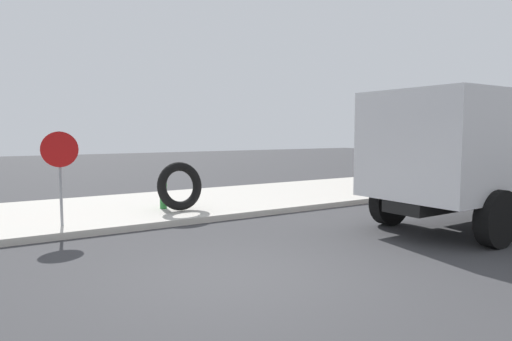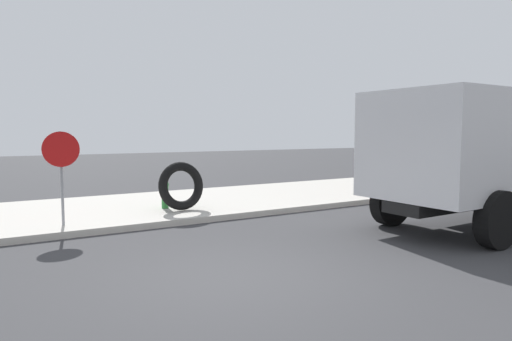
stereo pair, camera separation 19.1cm
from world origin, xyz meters
TOP-DOWN VIEW (x-y plane):
  - ground_plane at (0.00, 0.00)m, footprint 80.00×80.00m
  - sidewalk_curb at (0.00, 6.50)m, footprint 36.00×5.00m
  - fire_hydrant at (0.89, 5.64)m, footprint 0.21×0.47m
  - loose_tire at (1.14, 5.12)m, footprint 1.28×0.51m
  - stop_sign at (-1.75, 4.70)m, footprint 0.76×0.08m
  - dump_truck_gray at (7.03, 0.33)m, footprint 7.05×2.91m

SIDE VIEW (x-z plane):
  - ground_plane at x=0.00m, z-range 0.00..0.00m
  - sidewalk_curb at x=0.00m, z-range 0.00..0.15m
  - fire_hydrant at x=0.89m, z-range 0.17..0.91m
  - loose_tire at x=1.14m, z-range 0.15..1.42m
  - stop_sign at x=-1.75m, z-range 0.54..2.57m
  - dump_truck_gray at x=7.03m, z-range 0.11..3.11m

